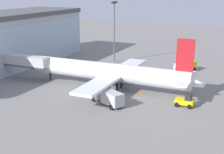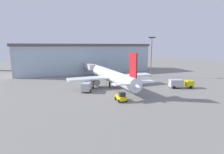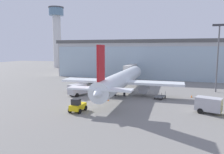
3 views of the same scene
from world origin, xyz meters
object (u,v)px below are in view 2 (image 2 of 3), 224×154
at_px(baggage_cart, 138,83).
at_px(safety_cone_wingtip, 149,81).
at_px(fuel_truck, 180,83).
at_px(safety_cone_nose, 117,90).
at_px(apron_light_mast, 151,53).
at_px(airplane, 110,75).
at_px(pushback_tug, 121,97).
at_px(catering_truck, 88,86).
at_px(jet_bridge, 88,66).

xyz_separation_m(baggage_cart, safety_cone_wingtip, (6.53, 3.34, -0.23)).
height_order(fuel_truck, safety_cone_nose, fuel_truck).
relative_size(apron_light_mast, safety_cone_nose, 29.95).
height_order(airplane, pushback_tug, airplane).
xyz_separation_m(apron_light_mast, pushback_tug, (-25.26, -25.30, -8.96)).
xyz_separation_m(catering_truck, fuel_truck, (27.44, -7.69, 0.00)).
height_order(airplane, fuel_truck, airplane).
distance_m(jet_bridge, fuel_truck, 39.20).
xyz_separation_m(catering_truck, pushback_tug, (4.97, -12.70, -0.49)).
relative_size(jet_bridge, baggage_cart, 4.68).
relative_size(fuel_truck, safety_cone_wingtip, 13.85).
distance_m(jet_bridge, catering_truck, 26.23).
relative_size(apron_light_mast, fuel_truck, 2.16).
distance_m(airplane, pushback_tug, 16.87).
bearing_deg(airplane, fuel_truck, -121.61).
xyz_separation_m(fuel_truck, safety_cone_nose, (-19.84, 3.85, -1.19)).
height_order(jet_bridge, fuel_truck, jet_bridge).
bearing_deg(catering_truck, baggage_cart, -60.66).
bearing_deg(catering_truck, airplane, -41.33).
bearing_deg(apron_light_mast, jet_bridge, 151.92).
bearing_deg(catering_truck, jet_bridge, 11.68).
xyz_separation_m(apron_light_mast, baggage_cart, (-12.56, -11.53, -9.43)).
relative_size(airplane, baggage_cart, 12.00).
bearing_deg(baggage_cart, safety_cone_wingtip, -45.37).
distance_m(pushback_tug, safety_cone_wingtip, 25.74).
relative_size(fuel_truck, baggage_cart, 2.42).
height_order(airplane, safety_cone_nose, airplane).
bearing_deg(airplane, apron_light_mast, -68.17).
bearing_deg(jet_bridge, catering_truck, 165.81).
xyz_separation_m(apron_light_mast, airplane, (-21.66, -8.99, -6.54)).
relative_size(baggage_cart, safety_cone_nose, 5.73).
relative_size(airplane, catering_truck, 5.03).
relative_size(jet_bridge, catering_truck, 1.96).
height_order(safety_cone_nose, safety_cone_wingtip, same).
bearing_deg(safety_cone_wingtip, jet_bridge, 130.40).
height_order(jet_bridge, baggage_cart, jet_bridge).
distance_m(fuel_truck, pushback_tug, 23.03).
distance_m(airplane, safety_cone_nose, 8.12).
height_order(apron_light_mast, baggage_cart, apron_light_mast).
distance_m(jet_bridge, baggage_cart, 26.96).
bearing_deg(catering_truck, fuel_truck, -79.74).
xyz_separation_m(airplane, safety_cone_nose, (-0.98, -7.43, -3.12)).
distance_m(apron_light_mast, catering_truck, 33.82).
relative_size(jet_bridge, airplane, 0.39).
distance_m(pushback_tug, safety_cone_nose, 9.28).
bearing_deg(safety_cone_nose, apron_light_mast, 35.98).
relative_size(safety_cone_nose, safety_cone_wingtip, 1.00).
bearing_deg(apron_light_mast, baggage_cart, -137.44).
bearing_deg(safety_cone_nose, safety_cone_wingtip, 26.38).
bearing_deg(apron_light_mast, pushback_tug, -134.96).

